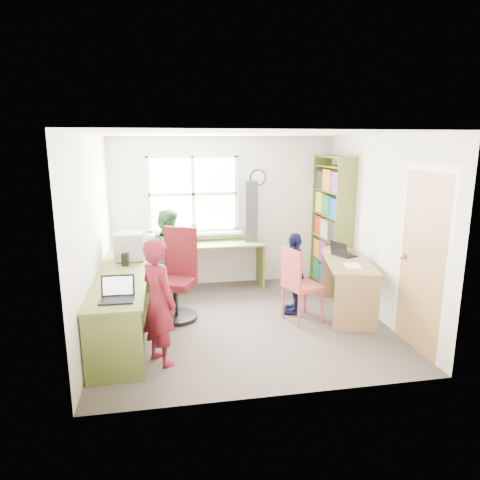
{
  "coord_description": "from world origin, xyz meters",
  "views": [
    {
      "loc": [
        -0.97,
        -5.13,
        2.29
      ],
      "look_at": [
        0.0,
        0.25,
        1.05
      ],
      "focal_mm": 32.0,
      "sensor_mm": 36.0,
      "label": 1
    }
  ],
  "objects_px": {
    "crt_monitor": "(129,246)",
    "person_green": "(171,256)",
    "bookshelf": "(332,226)",
    "person_navy": "(294,273)",
    "l_desk": "(138,304)",
    "potted_plant": "(192,233)",
    "laptop_right": "(342,252)",
    "person_red": "(159,302)",
    "swivel_chair": "(178,280)",
    "right_desk": "(348,275)",
    "laptop_left": "(117,294)",
    "cd_tower": "(252,212)",
    "wooden_chair": "(298,282)"
  },
  "relations": [
    {
      "from": "laptop_right",
      "to": "person_red",
      "type": "distance_m",
      "value": 2.81
    },
    {
      "from": "bookshelf",
      "to": "crt_monitor",
      "type": "bearing_deg",
      "value": -169.61
    },
    {
      "from": "crt_monitor",
      "to": "person_red",
      "type": "bearing_deg",
      "value": -79.06
    },
    {
      "from": "l_desk",
      "to": "right_desk",
      "type": "xyz_separation_m",
      "value": [
        2.77,
        0.37,
        0.08
      ]
    },
    {
      "from": "person_red",
      "to": "person_green",
      "type": "bearing_deg",
      "value": -38.47
    },
    {
      "from": "wooden_chair",
      "to": "cd_tower",
      "type": "height_order",
      "value": "cd_tower"
    },
    {
      "from": "person_navy",
      "to": "crt_monitor",
      "type": "bearing_deg",
      "value": -82.82
    },
    {
      "from": "swivel_chair",
      "to": "wooden_chair",
      "type": "distance_m",
      "value": 1.59
    },
    {
      "from": "l_desk",
      "to": "laptop_right",
      "type": "bearing_deg",
      "value": 12.76
    },
    {
      "from": "person_green",
      "to": "swivel_chair",
      "type": "bearing_deg",
      "value": -154.31
    },
    {
      "from": "bookshelf",
      "to": "potted_plant",
      "type": "height_order",
      "value": "bookshelf"
    },
    {
      "from": "laptop_left",
      "to": "wooden_chair",
      "type": "bearing_deg",
      "value": 22.34
    },
    {
      "from": "bookshelf",
      "to": "person_green",
      "type": "relative_size",
      "value": 1.52
    },
    {
      "from": "right_desk",
      "to": "person_green",
      "type": "xyz_separation_m",
      "value": [
        -2.37,
        0.85,
        0.15
      ]
    },
    {
      "from": "swivel_chair",
      "to": "laptop_right",
      "type": "height_order",
      "value": "swivel_chair"
    },
    {
      "from": "person_green",
      "to": "person_red",
      "type": "bearing_deg",
      "value": -166.75
    },
    {
      "from": "right_desk",
      "to": "bookshelf",
      "type": "distance_m",
      "value": 1.21
    },
    {
      "from": "laptop_left",
      "to": "l_desk",
      "type": "bearing_deg",
      "value": 77.28
    },
    {
      "from": "crt_monitor",
      "to": "person_green",
      "type": "height_order",
      "value": "person_green"
    },
    {
      "from": "person_navy",
      "to": "laptop_right",
      "type": "bearing_deg",
      "value": 116.8
    },
    {
      "from": "l_desk",
      "to": "person_green",
      "type": "distance_m",
      "value": 1.31
    },
    {
      "from": "crt_monitor",
      "to": "person_green",
      "type": "bearing_deg",
      "value": 25.94
    },
    {
      "from": "crt_monitor",
      "to": "person_navy",
      "type": "relative_size",
      "value": 0.36
    },
    {
      "from": "person_navy",
      "to": "wooden_chair",
      "type": "bearing_deg",
      "value": 10.33
    },
    {
      "from": "laptop_left",
      "to": "person_red",
      "type": "bearing_deg",
      "value": 6.73
    },
    {
      "from": "wooden_chair",
      "to": "crt_monitor",
      "type": "xyz_separation_m",
      "value": [
        -2.16,
        0.69,
        0.4
      ]
    },
    {
      "from": "bookshelf",
      "to": "crt_monitor",
      "type": "height_order",
      "value": "bookshelf"
    },
    {
      "from": "laptop_left",
      "to": "person_green",
      "type": "height_order",
      "value": "person_green"
    },
    {
      "from": "l_desk",
      "to": "wooden_chair",
      "type": "bearing_deg",
      "value": 5.88
    },
    {
      "from": "l_desk",
      "to": "potted_plant",
      "type": "bearing_deg",
      "value": 66.87
    },
    {
      "from": "crt_monitor",
      "to": "laptop_right",
      "type": "distance_m",
      "value": 2.95
    },
    {
      "from": "l_desk",
      "to": "laptop_left",
      "type": "xyz_separation_m",
      "value": [
        -0.16,
        -0.61,
        0.35
      ]
    },
    {
      "from": "bookshelf",
      "to": "swivel_chair",
      "type": "relative_size",
      "value": 1.74
    },
    {
      "from": "l_desk",
      "to": "cd_tower",
      "type": "relative_size",
      "value": 3.07
    },
    {
      "from": "potted_plant",
      "to": "person_green",
      "type": "xyz_separation_m",
      "value": [
        -0.35,
        -0.55,
        -0.22
      ]
    },
    {
      "from": "crt_monitor",
      "to": "person_navy",
      "type": "xyz_separation_m",
      "value": [
        2.2,
        -0.39,
        -0.38
      ]
    },
    {
      "from": "laptop_left",
      "to": "cd_tower",
      "type": "distance_m",
      "value": 3.02
    },
    {
      "from": "person_red",
      "to": "laptop_left",
      "type": "bearing_deg",
      "value": 61.53
    },
    {
      "from": "swivel_chair",
      "to": "crt_monitor",
      "type": "bearing_deg",
      "value": -178.44
    },
    {
      "from": "bookshelf",
      "to": "potted_plant",
      "type": "distance_m",
      "value": 2.22
    },
    {
      "from": "l_desk",
      "to": "bookshelf",
      "type": "distance_m",
      "value": 3.35
    },
    {
      "from": "crt_monitor",
      "to": "swivel_chair",
      "type": "bearing_deg",
      "value": -27.23
    },
    {
      "from": "wooden_chair",
      "to": "person_navy",
      "type": "height_order",
      "value": "person_navy"
    },
    {
      "from": "swivel_chair",
      "to": "potted_plant",
      "type": "height_order",
      "value": "swivel_chair"
    },
    {
      "from": "right_desk",
      "to": "swivel_chair",
      "type": "height_order",
      "value": "swivel_chair"
    },
    {
      "from": "bookshelf",
      "to": "person_navy",
      "type": "xyz_separation_m",
      "value": [
        -0.9,
        -0.96,
        -0.44
      ]
    },
    {
      "from": "l_desk",
      "to": "wooden_chair",
      "type": "height_order",
      "value": "wooden_chair"
    },
    {
      "from": "right_desk",
      "to": "potted_plant",
      "type": "distance_m",
      "value": 2.48
    },
    {
      "from": "wooden_chair",
      "to": "person_green",
      "type": "distance_m",
      "value": 1.91
    },
    {
      "from": "cd_tower",
      "to": "potted_plant",
      "type": "distance_m",
      "value": 1.01
    }
  ]
}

